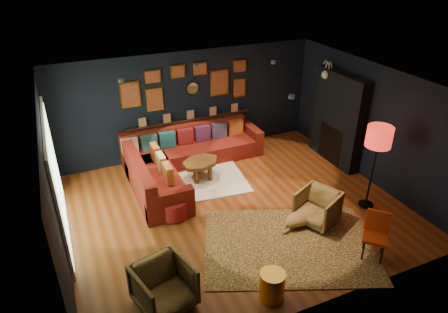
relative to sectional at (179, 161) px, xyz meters
name	(u,v)px	position (x,y,z in m)	size (l,w,h in m)	color
floor	(236,207)	(0.61, -1.81, -0.32)	(6.50, 6.50, 0.00)	brown
room_walls	(237,137)	(0.61, -1.81, 1.27)	(6.50, 6.50, 6.50)	black
sectional	(179,161)	(0.00, 0.00, 0.00)	(3.41, 2.69, 0.86)	maroon
ledge	(190,119)	(0.61, 0.87, 0.60)	(3.20, 0.12, 0.04)	black
gallery_wall	(188,84)	(0.60, 0.91, 1.48)	(3.15, 0.04, 1.02)	gold
sunburst_mirror	(193,88)	(0.71, 0.91, 1.38)	(0.47, 0.16, 0.47)	silver
fireplace	(338,122)	(3.71, -0.91, 0.70)	(0.31, 1.60, 2.20)	black
deer_head	(332,74)	(3.75, -0.41, 1.73)	(0.50, 0.28, 0.45)	white
sliding_door	(56,180)	(-2.60, -1.21, 0.78)	(0.06, 2.80, 2.20)	white
ceiling_spots	(220,75)	(0.61, -1.01, 2.24)	(3.30, 2.50, 0.06)	black
shag_rug	(194,181)	(0.17, -0.51, -0.31)	(2.30, 1.67, 0.03)	white
leopard_rug	(288,245)	(0.99, -3.23, -0.31)	(2.98, 2.13, 0.02)	tan
coffee_table	(200,164)	(0.35, -0.47, 0.07)	(1.07, 0.94, 0.45)	brown
pouf	(174,208)	(-0.63, -1.61, -0.11)	(0.54, 0.54, 0.35)	maroon
armchair_left	(164,285)	(-1.40, -3.64, 0.08)	(0.78, 0.73, 0.80)	tan
armchair_right	(317,206)	(1.84, -2.85, 0.04)	(0.71, 0.66, 0.73)	tan
gold_stool	(272,286)	(0.11, -4.16, -0.08)	(0.38, 0.38, 0.48)	gold
orange_chair	(376,231)	(2.20, -4.01, 0.17)	(0.56, 0.56, 0.84)	black
floor_lamp	(379,140)	(3.11, -2.81, 1.17)	(0.49, 0.49, 1.77)	black
dog	(305,213)	(1.61, -2.79, -0.11)	(1.27, 0.62, 0.40)	#B07F45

